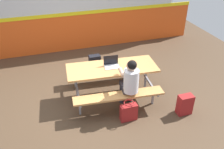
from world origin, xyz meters
TOP-DOWN VIEW (x-y plane):
  - ground_plane at (0.00, 0.00)m, footprint 10.00×10.00m
  - accent_backdrop at (0.00, 2.70)m, footprint 8.00×0.14m
  - picnic_table_main at (0.50, 0.00)m, footprint 2.00×1.69m
  - student_nearer at (0.69, -0.57)m, footprint 0.38×0.53m
  - laptop_silver at (0.50, 0.04)m, footprint 0.34×0.25m
  - backpack_dark at (0.39, 1.22)m, footprint 0.30×0.22m
  - tote_bag_bright at (0.56, -0.90)m, footprint 0.34×0.21m
  - satchel_spare at (1.73, -1.05)m, footprint 0.30×0.22m

SIDE VIEW (x-z plane):
  - ground_plane at x=0.00m, z-range -0.02..0.00m
  - tote_bag_bright at x=0.56m, z-range -0.02..0.41m
  - backpack_dark at x=0.39m, z-range 0.00..0.44m
  - satchel_spare at x=1.73m, z-range 0.00..0.44m
  - picnic_table_main at x=0.50m, z-range 0.21..0.95m
  - student_nearer at x=0.69m, z-range 0.10..1.31m
  - laptop_silver at x=0.50m, z-range 0.67..0.90m
  - accent_backdrop at x=0.00m, z-range -0.05..2.55m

